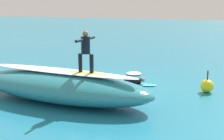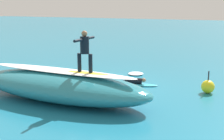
{
  "view_description": "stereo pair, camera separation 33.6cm",
  "coord_description": "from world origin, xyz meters",
  "px_view_note": "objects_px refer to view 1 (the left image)",
  "views": [
    {
      "loc": [
        -5.51,
        12.62,
        3.62
      ],
      "look_at": [
        -0.86,
        1.11,
        0.99
      ],
      "focal_mm": 50.56,
      "sensor_mm": 36.0,
      "label": 1
    },
    {
      "loc": [
        -5.82,
        12.49,
        3.62
      ],
      "look_at": [
        -0.86,
        1.11,
        0.99
      ],
      "focal_mm": 50.56,
      "sensor_mm": 36.0,
      "label": 2
    }
  ],
  "objects_px": {
    "surfer_riding": "(86,48)",
    "surfer_paddling": "(130,81)",
    "surfboard_riding": "(86,73)",
    "surfboard_paddling": "(133,84)",
    "buoy_marker": "(207,86)"
  },
  "relations": [
    {
      "from": "surfboard_paddling",
      "to": "surfer_paddling",
      "type": "bearing_deg",
      "value": -180.0
    },
    {
      "from": "buoy_marker",
      "to": "surfboard_paddling",
      "type": "bearing_deg",
      "value": 0.44
    },
    {
      "from": "surfboard_riding",
      "to": "surfboard_paddling",
      "type": "relative_size",
      "value": 1.03
    },
    {
      "from": "surfboard_riding",
      "to": "buoy_marker",
      "type": "height_order",
      "value": "surfboard_riding"
    },
    {
      "from": "surfboard_riding",
      "to": "surfer_riding",
      "type": "xyz_separation_m",
      "value": [
        0.0,
        -0.0,
        0.91
      ]
    },
    {
      "from": "surfboard_paddling",
      "to": "buoy_marker",
      "type": "xyz_separation_m",
      "value": [
        -3.23,
        -0.02,
        0.24
      ]
    },
    {
      "from": "surfer_riding",
      "to": "surfer_paddling",
      "type": "height_order",
      "value": "surfer_riding"
    },
    {
      "from": "buoy_marker",
      "to": "surfer_riding",
      "type": "bearing_deg",
      "value": 40.04
    },
    {
      "from": "surfer_riding",
      "to": "buoy_marker",
      "type": "height_order",
      "value": "surfer_riding"
    },
    {
      "from": "surfer_riding",
      "to": "surfer_paddling",
      "type": "bearing_deg",
      "value": -100.14
    },
    {
      "from": "surfer_paddling",
      "to": "surfboard_riding",
      "type": "bearing_deg",
      "value": -113.51
    },
    {
      "from": "surfboard_paddling",
      "to": "buoy_marker",
      "type": "height_order",
      "value": "buoy_marker"
    },
    {
      "from": "buoy_marker",
      "to": "surfboard_riding",
      "type": "bearing_deg",
      "value": 40.04
    },
    {
      "from": "surfboard_riding",
      "to": "surfboard_paddling",
      "type": "distance_m",
      "value": 3.52
    },
    {
      "from": "surfboard_riding",
      "to": "surfboard_paddling",
      "type": "height_order",
      "value": "surfboard_riding"
    }
  ]
}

